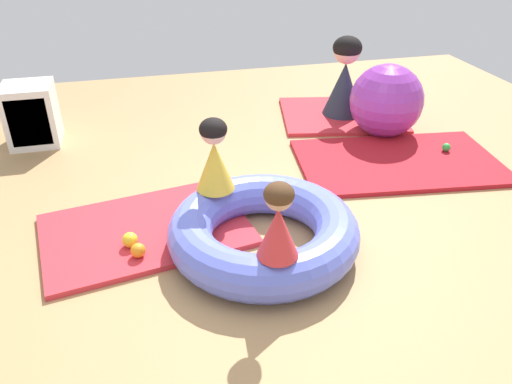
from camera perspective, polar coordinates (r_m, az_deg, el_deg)
ground_plane at (r=3.32m, az=-1.09°, el=-6.99°), size 8.00×8.00×0.00m
gym_mat_far_left at (r=3.59m, az=-12.30°, el=-4.19°), size 1.51×1.15×0.04m
gym_mat_near_left at (r=4.58m, az=15.71°, el=3.29°), size 1.83×1.24×0.04m
gym_mat_near_right at (r=5.48m, az=9.60°, el=8.55°), size 1.41×1.24×0.04m
inflatable_cushion at (r=3.28m, az=0.84°, el=-4.41°), size 1.24×1.24×0.29m
child_in_yellow at (r=3.36m, az=-4.72°, el=4.11°), size 0.31×0.31×0.51m
child_in_red at (r=2.71m, az=2.53°, el=-3.35°), size 0.31×0.31×0.46m
adult_seated at (r=5.35m, az=9.97°, el=12.63°), size 0.57×0.57×0.80m
play_ball_yellow at (r=3.39m, az=-14.01°, el=-5.25°), size 0.10×0.10×0.10m
play_ball_orange at (r=3.29m, az=-13.14°, el=-6.42°), size 0.09×0.09×0.09m
play_ball_green at (r=4.85m, az=20.65°, el=4.74°), size 0.07×0.07×0.07m
play_ball_teal at (r=5.80m, az=13.73°, el=10.05°), size 0.09×0.09×0.09m
exercise_ball_large at (r=5.01m, az=14.47°, el=9.91°), size 0.69×0.69×0.69m
storage_cube at (r=5.13m, az=-23.97°, el=7.90°), size 0.44×0.44×0.56m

